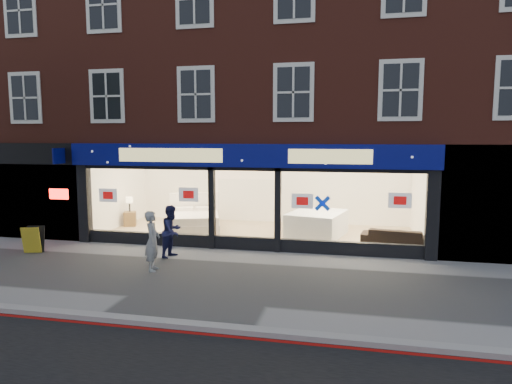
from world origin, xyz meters
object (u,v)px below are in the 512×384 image
(display_bed, at_px, (194,221))
(pedestrian_blue, at_px, (172,231))
(a_board, at_px, (33,240))
(pedestrian_grey, at_px, (152,241))
(sofa, at_px, (395,238))
(mattress_stack, at_px, (317,224))

(display_bed, relative_size, pedestrian_blue, 1.76)
(a_board, height_order, pedestrian_blue, pedestrian_blue)
(display_bed, xyz_separation_m, pedestrian_grey, (0.56, -4.74, 0.34))
(display_bed, relative_size, a_board, 3.29)
(sofa, height_order, pedestrian_grey, pedestrian_grey)
(display_bed, bearing_deg, a_board, -153.65)
(display_bed, height_order, a_board, display_bed)
(a_board, distance_m, pedestrian_grey, 4.45)
(display_bed, xyz_separation_m, pedestrian_blue, (0.52, -3.35, 0.31))
(display_bed, xyz_separation_m, mattress_stack, (4.48, -0.03, 0.06))
(pedestrian_grey, distance_m, pedestrian_blue, 1.39)
(pedestrian_blue, bearing_deg, display_bed, 22.27)
(pedestrian_blue, bearing_deg, sofa, -58.32)
(sofa, distance_m, a_board, 11.09)
(display_bed, relative_size, mattress_stack, 1.11)
(mattress_stack, bearing_deg, pedestrian_grey, -129.82)
(display_bed, height_order, mattress_stack, display_bed)
(a_board, distance_m, pedestrian_blue, 4.34)
(mattress_stack, xyz_separation_m, sofa, (2.52, -1.18, -0.12))
(mattress_stack, xyz_separation_m, a_board, (-8.26, -3.78, -0.11))
(display_bed, distance_m, pedestrian_blue, 3.40)
(pedestrian_grey, xyz_separation_m, pedestrian_blue, (-0.03, 1.39, -0.03))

